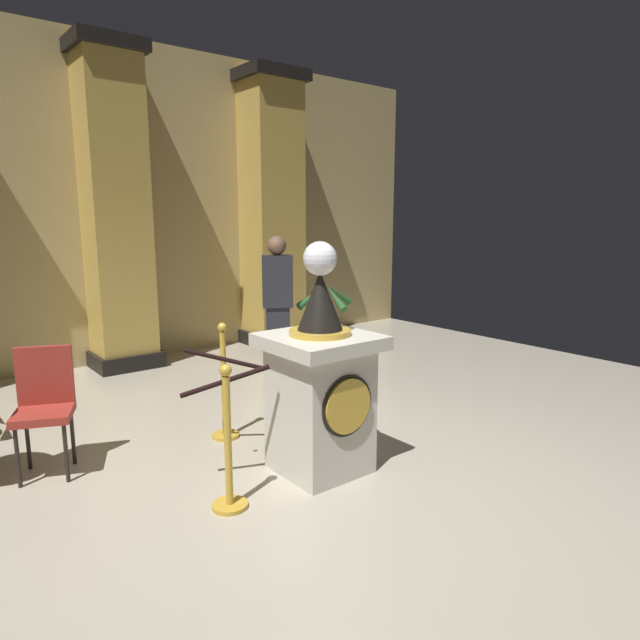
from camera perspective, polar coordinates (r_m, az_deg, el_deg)
ground_plane at (r=4.33m, az=-0.37°, el=-15.86°), size 10.44×10.44×0.00m
back_wall at (r=7.86m, az=-21.11°, el=10.96°), size 10.44×0.16×4.15m
pedestal_clock at (r=4.21m, az=0.04°, el=-6.71°), size 0.77×0.77×1.75m
stanchion_near at (r=4.99m, az=-9.74°, el=-7.87°), size 0.24×0.24×1.03m
stanchion_far at (r=3.84m, az=-9.34°, el=-13.90°), size 0.24×0.24×0.99m
velvet_rope at (r=4.27m, az=-9.75°, el=-5.03°), size 0.86×0.87×0.22m
column_right at (r=8.55m, az=-5.16°, el=10.87°), size 0.93×0.93×3.98m
column_centre_rear at (r=7.53m, az=-20.26°, el=10.32°), size 0.85×0.85×3.98m
potted_palm_right at (r=7.23m, az=0.51°, el=-2.22°), size 0.88×0.86×1.10m
bystander_guest at (r=6.81m, az=-4.35°, el=1.89°), size 0.42×0.37×1.69m
cafe_chair_red at (r=4.70m, az=-26.37°, el=-7.27°), size 0.52×0.52×0.96m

